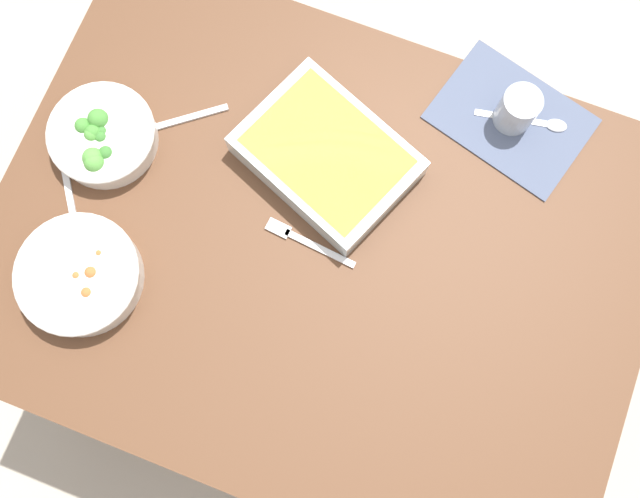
% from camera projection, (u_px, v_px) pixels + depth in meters
% --- Properties ---
extents(ground_plane, '(6.00, 6.00, 0.00)m').
position_uv_depth(ground_plane, '(320.00, 303.00, 1.95)').
color(ground_plane, '#B2A899').
extents(dining_table, '(1.20, 0.90, 0.74)m').
position_uv_depth(dining_table, '(320.00, 259.00, 1.32)').
color(dining_table, brown).
rests_on(dining_table, ground_plane).
extents(placemat, '(0.32, 0.27, 0.00)m').
position_uv_depth(placemat, '(511.00, 119.00, 1.28)').
color(placemat, '#4C5670').
rests_on(placemat, dining_table).
extents(stew_bowl, '(0.22, 0.22, 0.06)m').
position_uv_depth(stew_bowl, '(80.00, 275.00, 1.19)').
color(stew_bowl, silver).
rests_on(stew_bowl, dining_table).
extents(broccoli_bowl, '(0.20, 0.20, 0.07)m').
position_uv_depth(broccoli_bowl, '(102.00, 136.00, 1.24)').
color(broccoli_bowl, silver).
rests_on(broccoli_bowl, dining_table).
extents(baking_dish, '(0.36, 0.32, 0.06)m').
position_uv_depth(baking_dish, '(327.00, 156.00, 1.23)').
color(baking_dish, silver).
rests_on(baking_dish, dining_table).
extents(drink_cup, '(0.07, 0.07, 0.08)m').
position_uv_depth(drink_cup, '(516.00, 111.00, 1.25)').
color(drink_cup, '#B2BCC6').
rests_on(drink_cup, dining_table).
extents(spoon_by_stew, '(0.12, 0.15, 0.01)m').
position_uv_depth(spoon_by_stew, '(75.00, 224.00, 1.24)').
color(spoon_by_stew, silver).
rests_on(spoon_by_stew, dining_table).
extents(spoon_by_broccoli, '(0.15, 0.12, 0.01)m').
position_uv_depth(spoon_by_broccoli, '(170.00, 123.00, 1.28)').
color(spoon_by_broccoli, silver).
rests_on(spoon_by_broccoli, dining_table).
extents(spoon_spare, '(0.18, 0.05, 0.01)m').
position_uv_depth(spoon_spare, '(534.00, 122.00, 1.28)').
color(spoon_spare, silver).
rests_on(spoon_spare, dining_table).
extents(fork_on_table, '(0.18, 0.04, 0.01)m').
position_uv_depth(fork_on_table, '(304.00, 241.00, 1.23)').
color(fork_on_table, silver).
rests_on(fork_on_table, dining_table).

